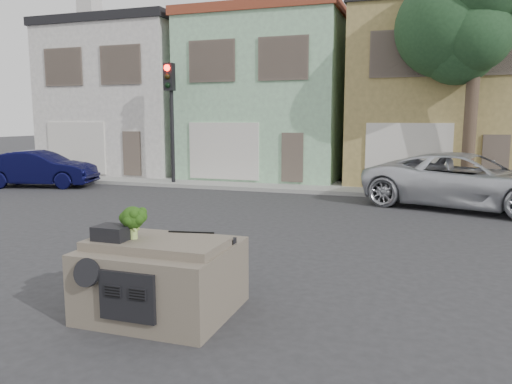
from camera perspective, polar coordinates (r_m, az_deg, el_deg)
The scene contains 13 objects.
ground_plane at distance 10.21m, azimuth -2.24°, elevation -7.56°, with size 120.00×120.00×0.00m, color #303033.
sidewalk at distance 20.17m, azimuth 8.40°, elevation 0.50°, with size 40.00×3.00×0.15m, color gray.
townhouse_white at distance 27.78m, azimuth -13.12°, elevation 10.15°, with size 7.20×8.20×7.55m, color beige.
townhouse_mint at distance 24.71m, azimuth 2.13°, elevation 10.61°, with size 7.20×8.20×7.55m, color #95C79C.
townhouse_tan at distance 23.71m, azimuth 20.08°, elevation 10.21°, with size 7.20×8.20×7.55m, color #9B874D.
navy_sedan at distance 22.65m, azimuth -23.38°, elevation 0.56°, with size 1.58×4.54×1.50m, color black.
silver_pickup at distance 17.09m, azimuth 22.86°, elevation -1.74°, with size 2.90×6.28×1.75m, color silver.
traffic_signal at distance 21.19m, azimuth -9.69°, elevation 7.56°, with size 0.40×0.40×5.10m, color black.
tree_near at distance 19.09m, azimuth 23.56°, elevation 12.03°, with size 4.40×4.00×8.50m, color #204023.
car_dashboard at distance 7.45m, azimuth -10.59°, elevation -9.29°, with size 2.00×1.80×1.12m, color #655B4D.
instrument_hump at distance 7.29m, azimuth -16.07°, elevation -4.49°, with size 0.48×0.38×0.20m, color black.
wiper_arm at distance 7.49m, azimuth -7.41°, elevation -4.58°, with size 0.70×0.03×0.02m, color black.
broccoli at distance 7.24m, azimuth -13.89°, elevation -3.38°, with size 0.39×0.39×0.48m, color #1C3A0E.
Camera 1 is at (3.50, -9.18, 2.80)m, focal length 35.00 mm.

